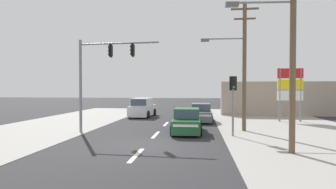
% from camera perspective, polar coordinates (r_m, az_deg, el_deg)
% --- Properties ---
extents(ground_plane, '(140.00, 140.00, 0.00)m').
position_cam_1_polar(ground_plane, '(13.34, -4.85, -10.94)').
color(ground_plane, '#28282B').
extents(lane_dash_near, '(0.20, 2.40, 0.01)m').
position_cam_1_polar(lane_dash_near, '(11.44, -6.92, -12.97)').
color(lane_dash_near, silver).
rests_on(lane_dash_near, ground).
extents(lane_dash_mid, '(0.20, 2.40, 0.01)m').
position_cam_1_polar(lane_dash_mid, '(16.23, -2.69, -8.74)').
color(lane_dash_mid, silver).
rests_on(lane_dash_mid, ground).
extents(lane_dash_far, '(0.20, 2.40, 0.01)m').
position_cam_1_polar(lane_dash_far, '(21.13, -0.45, -6.43)').
color(lane_dash_far, silver).
rests_on(lane_dash_far, ground).
extents(kerb_right_verge, '(10.00, 44.00, 0.02)m').
position_cam_1_polar(kerb_right_verge, '(16.33, 29.99, -8.81)').
color(kerb_right_verge, gray).
rests_on(kerb_right_verge, ground).
extents(kerb_left_verge, '(8.00, 40.00, 0.02)m').
position_cam_1_polar(kerb_left_verge, '(20.32, -26.73, -6.83)').
color(kerb_left_verge, gray).
rests_on(kerb_left_verge, ground).
extents(utility_pole_foreground_right, '(3.78, 0.46, 9.09)m').
position_cam_1_polar(utility_pole_foreground_right, '(12.63, 24.93, 10.65)').
color(utility_pole_foreground_right, brown).
rests_on(utility_pole_foreground_right, ground).
extents(utility_pole_midground_right, '(3.78, 0.34, 8.56)m').
position_cam_1_polar(utility_pole_midground_right, '(18.19, 15.83, 6.91)').
color(utility_pole_midground_right, brown).
rests_on(utility_pole_midground_right, ground).
extents(traffic_signal_mast, '(5.29, 0.51, 6.00)m').
position_cam_1_polar(traffic_signal_mast, '(17.47, -14.75, 5.56)').
color(traffic_signal_mast, slate).
rests_on(traffic_signal_mast, ground).
extents(pedestal_signal_right_kerb, '(0.44, 0.31, 3.56)m').
position_cam_1_polar(pedestal_signal_right_kerb, '(15.91, 13.99, -0.23)').
color(pedestal_signal_right_kerb, slate).
rests_on(pedestal_signal_right_kerb, ground).
extents(shopping_plaza_sign, '(2.10, 0.16, 4.60)m').
position_cam_1_polar(shopping_plaza_sign, '(24.68, 25.05, 1.49)').
color(shopping_plaza_sign, slate).
rests_on(shopping_plaza_sign, ground).
extents(shopfront_wall_far, '(12.00, 1.00, 3.60)m').
position_cam_1_polar(shopfront_wall_far, '(29.98, 22.98, -0.83)').
color(shopfront_wall_far, '#A39384').
rests_on(shopfront_wall_far, ground).
extents(sedan_crossing_left, '(1.93, 4.26, 1.56)m').
position_cam_1_polar(sedan_crossing_left, '(17.06, 4.12, -5.88)').
color(sedan_crossing_left, '#235633').
rests_on(sedan_crossing_left, ground).
extents(suv_kerbside_parked, '(2.25, 4.63, 1.90)m').
position_cam_1_polar(suv_kerbside_parked, '(26.82, -5.58, -2.93)').
color(suv_kerbside_parked, silver).
rests_on(suv_kerbside_parked, ground).
extents(sedan_oncoming_near, '(1.96, 4.28, 1.56)m').
position_cam_1_polar(sedan_oncoming_near, '(22.86, 7.15, -4.10)').
color(sedan_oncoming_near, slate).
rests_on(sedan_oncoming_near, ground).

